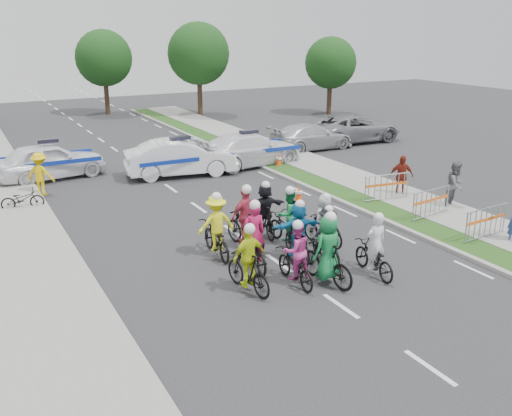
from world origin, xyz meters
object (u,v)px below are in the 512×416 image
rider_3 (248,266)px  tree_1 (199,54)px  rider_0 (374,254)px  police_car_0 (50,161)px  rider_1 (327,256)px  rider_10 (216,232)px  rider_9 (246,224)px  police_car_2 (249,149)px  cone_1 (279,160)px  rider_4 (326,239)px  parked_bike (22,199)px  rider_2 (295,260)px  tree_4 (104,58)px  tree_2 (331,63)px  barrier_0 (486,224)px  civilian_sedan (311,137)px  spectator_2 (401,176)px  rider_11 (264,213)px  barrier_1 (431,204)px  rider_7 (324,225)px  spectator_1 (455,185)px  rider_8 (288,223)px  cone_0 (299,195)px  civilian_suv (354,128)px  rider_5 (298,235)px  rider_6 (254,245)px  police_car_1 (181,158)px  marshal_hiviz (40,174)px  barrier_2 (387,188)px

rider_3 → tree_1: tree_1 is taller
rider_0 → police_car_0: size_ratio=0.39×
rider_1 → rider_10: 3.61m
rider_9 → police_car_2: 10.84m
rider_9 → cone_1: rider_9 is taller
rider_4 → parked_bike: 11.81m
rider_2 → parked_bike: rider_2 is taller
rider_1 → tree_4: tree_4 is taller
rider_0 → police_car_2: (2.94, 13.00, 0.19)m
tree_2 → barrier_0: bearing=-114.7°
rider_4 → civilian_sedan: bearing=-114.1°
spectator_2 → cone_1: 6.78m
rider_2 → rider_11: 3.73m
police_car_2 → tree_1: (4.17, 15.91, 3.74)m
barrier_1 → police_car_0: bearing=131.5°
rider_7 → spectator_1: size_ratio=0.95×
rider_2 → rider_4: 1.83m
rider_8 → police_car_2: 10.66m
parked_bike → tree_2: (23.86, 14.10, 3.43)m
rider_1 → spectator_2: size_ratio=1.22×
rider_2 → police_car_2: 13.48m
rider_9 → cone_1: size_ratio=2.94×
police_car_2 → civilian_sedan: 5.07m
rider_4 → cone_1: size_ratio=2.52×
spectator_1 → cone_0: 5.84m
civilian_suv → cone_0: civilian_suv is taller
tree_2 → spectator_1: bearing=-113.9°
tree_4 → spectator_1: bearing=-79.7°
rider_7 → cone_0: rider_7 is taller
police_car_2 → tree_4: 20.28m
rider_5 → civilian_sedan: 15.64m
rider_2 → cone_1: bearing=-116.4°
rider_10 → cone_1: bearing=-126.1°
rider_2 → rider_6: rider_6 is taller
spectator_1 → rider_8: bearing=163.5°
police_car_1 → spectator_1: (7.20, -9.49, 0.08)m
cone_0 → parked_bike: 10.39m
civilian_suv → cone_1: civilian_suv is taller
marshal_hiviz → tree_2: tree_2 is taller
rider_5 → spectator_1: 7.89m
rider_3 → police_car_0: (-2.53, 14.29, 0.09)m
rider_11 → spectator_2: 7.12m
rider_1 → rider_7: rider_1 is taller
marshal_hiviz → rider_9: bearing=155.5°
barrier_1 → parked_bike: (-12.56, 8.07, -0.16)m
barrier_0 → cone_0: bearing=116.3°
rider_10 → tree_4: size_ratio=0.32×
cone_1 → tree_4: bearing=97.9°
rider_2 → barrier_2: 8.37m
cone_1 → parked_bike: parked_bike is taller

